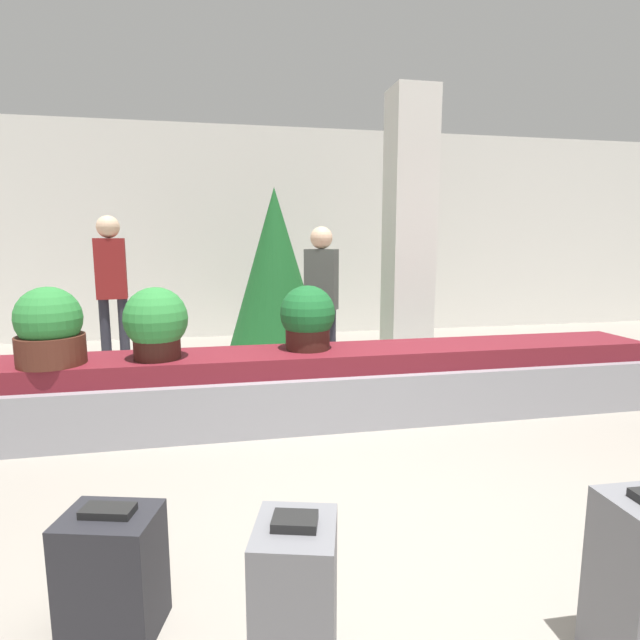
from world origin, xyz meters
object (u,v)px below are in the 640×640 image
at_px(traveler_1, 111,279).
at_px(decorated_tree, 275,268).
at_px(potted_plant_2, 49,329).
at_px(traveler_0, 321,291).
at_px(pillar, 409,231).
at_px(suitcase_0, 296,618).
at_px(potted_plant_1, 156,323).
at_px(suitcase_4, 112,573).
at_px(potted_plant_0, 308,318).

relative_size(traveler_1, decorated_tree, 0.83).
relative_size(potted_plant_2, traveler_0, 0.35).
bearing_deg(pillar, potted_plant_2, -152.58).
bearing_deg(suitcase_0, potted_plant_1, 120.40).
relative_size(suitcase_4, potted_plant_1, 0.93).
height_order(suitcase_4, potted_plant_1, potted_plant_1).
relative_size(suitcase_0, potted_plant_2, 1.16).
bearing_deg(traveler_0, suitcase_0, -72.97).
relative_size(potted_plant_0, potted_plant_2, 0.93).
xyz_separation_m(potted_plant_0, potted_plant_1, (-1.19, -0.12, 0.01)).
xyz_separation_m(pillar, potted_plant_2, (-3.43, -1.78, -0.74)).
relative_size(pillar, traveler_1, 1.82).
bearing_deg(potted_plant_1, traveler_1, 109.46).
distance_m(potted_plant_0, decorated_tree, 2.19).
xyz_separation_m(potted_plant_1, traveler_0, (1.51, 1.12, 0.10)).
relative_size(suitcase_4, potted_plant_2, 0.90).
xyz_separation_m(potted_plant_0, traveler_1, (-1.89, 1.87, 0.21)).
bearing_deg(pillar, potted_plant_1, -147.04).
distance_m(pillar, suitcase_0, 4.89).
bearing_deg(decorated_tree, traveler_1, -170.81).
bearing_deg(traveler_0, pillar, 57.47).
relative_size(pillar, decorated_tree, 1.50).
xyz_separation_m(suitcase_0, potted_plant_1, (-0.69, 2.53, 0.55)).
distance_m(potted_plant_0, traveler_0, 1.06).
xyz_separation_m(pillar, potted_plant_0, (-1.50, -1.63, -0.75)).
bearing_deg(pillar, potted_plant_0, -132.64).
distance_m(suitcase_0, traveler_0, 3.80).
bearing_deg(traveler_1, pillar, 169.11).
bearing_deg(decorated_tree, potted_plant_1, -116.87).
bearing_deg(potted_plant_2, potted_plant_1, 2.63).
xyz_separation_m(potted_plant_2, decorated_tree, (1.90, 2.32, 0.30)).
distance_m(potted_plant_1, traveler_1, 2.12).
height_order(pillar, suitcase_0, pillar).
height_order(suitcase_4, traveler_1, traveler_1).
distance_m(suitcase_4, traveler_0, 3.59).
xyz_separation_m(suitcase_0, traveler_1, (-1.39, 4.52, 0.74)).
bearing_deg(suitcase_4, traveler_0, 80.27).
bearing_deg(traveler_1, decorated_tree, -177.58).
bearing_deg(potted_plant_2, pillar, 27.42).
height_order(potted_plant_1, traveler_0, traveler_0).
height_order(traveler_0, traveler_1, traveler_1).
bearing_deg(traveler_0, decorated_tree, 136.40).
bearing_deg(potted_plant_1, traveler_0, 36.62).
xyz_separation_m(traveler_1, decorated_tree, (1.86, 0.30, 0.09)).
bearing_deg(potted_plant_0, pillar, 47.36).
bearing_deg(traveler_1, traveler_0, 151.87).
bearing_deg(pillar, suitcase_4, -124.58).
bearing_deg(potted_plant_2, decorated_tree, 50.75).
height_order(pillar, potted_plant_1, pillar).
xyz_separation_m(suitcase_0, suitcase_4, (-0.64, 0.45, -0.08)).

